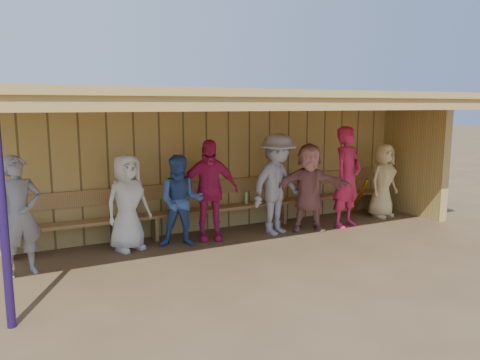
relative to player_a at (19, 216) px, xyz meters
name	(u,v)px	position (x,y,z in m)	size (l,w,h in m)	color
ground	(250,245)	(3.41, -0.24, -0.83)	(90.00, 90.00, 0.00)	brown
player_a	(19,216)	(0.00, 0.00, 0.00)	(0.60, 0.40, 1.65)	gray
player_b	(128,203)	(1.58, 0.45, -0.05)	(0.76, 0.49, 1.55)	silver
player_c	(181,201)	(2.40, 0.25, -0.07)	(0.73, 0.57, 1.51)	#38599C
player_d	(209,190)	(2.95, 0.38, 0.04)	(1.02, 0.42, 1.74)	#D3215E
player_e	(277,184)	(4.19, 0.18, 0.08)	(1.17, 0.67, 1.81)	#96969F
player_f	(309,188)	(4.82, 0.08, -0.02)	(1.50, 0.48, 1.62)	#B56E66
player_g	(347,177)	(5.64, 0.00, 0.13)	(0.70, 0.46, 1.91)	#CB204B
player_h	(383,181)	(6.82, 0.28, -0.07)	(0.74, 0.48, 1.52)	#E1C17E
dugout_structure	(251,140)	(3.80, 0.44, 0.87)	(8.80, 3.20, 2.50)	tan
bench	(221,202)	(3.41, 0.87, -0.30)	(7.60, 0.34, 0.93)	#A77F47
dugout_equipment	(180,210)	(2.55, 0.74, -0.34)	(7.19, 0.62, 0.80)	orange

